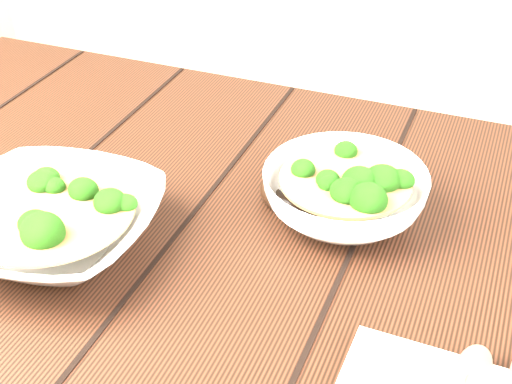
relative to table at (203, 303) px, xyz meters
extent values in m
cube|color=#33190E|center=(0.00, 0.00, 0.10)|extent=(1.20, 0.80, 0.04)
cube|color=#33190E|center=(-0.54, 0.34, -0.28)|extent=(0.07, 0.07, 0.71)
imported|color=silver|center=(-0.14, -0.09, 0.15)|extent=(0.26, 0.26, 0.06)
cylinder|color=olive|center=(-0.14, -0.09, 0.17)|extent=(0.19, 0.19, 0.00)
ellipsoid|color=#297018|center=(-0.12, -0.08, 0.18)|extent=(0.04, 0.04, 0.03)
ellipsoid|color=#297018|center=(-0.13, -0.05, 0.18)|extent=(0.04, 0.04, 0.03)
ellipsoid|color=#297018|center=(-0.18, -0.05, 0.18)|extent=(0.04, 0.04, 0.03)
ellipsoid|color=#297018|center=(-0.17, -0.10, 0.18)|extent=(0.04, 0.04, 0.03)
ellipsoid|color=#297018|center=(-0.15, -0.13, 0.18)|extent=(0.04, 0.04, 0.03)
ellipsoid|color=#297018|center=(-0.10, -0.13, 0.18)|extent=(0.04, 0.04, 0.03)
imported|color=silver|center=(0.15, 0.09, 0.15)|extent=(0.21, 0.21, 0.06)
cylinder|color=olive|center=(0.15, 0.09, 0.17)|extent=(0.16, 0.16, 0.00)
ellipsoid|color=#297018|center=(0.17, 0.10, 0.18)|extent=(0.03, 0.03, 0.03)
ellipsoid|color=#297018|center=(0.17, 0.12, 0.18)|extent=(0.03, 0.03, 0.03)
ellipsoid|color=#297018|center=(0.14, 0.13, 0.18)|extent=(0.03, 0.03, 0.03)
ellipsoid|color=#297018|center=(0.13, 0.10, 0.18)|extent=(0.03, 0.03, 0.03)
ellipsoid|color=#297018|center=(0.12, 0.08, 0.18)|extent=(0.03, 0.03, 0.03)
ellipsoid|color=#297018|center=(0.13, 0.05, 0.18)|extent=(0.03, 0.03, 0.03)
ellipsoid|color=#297018|center=(0.16, 0.06, 0.18)|extent=(0.03, 0.03, 0.03)
ellipsoid|color=#297018|center=(0.19, 0.07, 0.18)|extent=(0.03, 0.03, 0.03)
torus|color=black|center=(0.09, 0.11, 0.13)|extent=(0.14, 0.14, 0.03)
ellipsoid|color=#A09C8D|center=(0.33, -0.11, 0.14)|extent=(0.04, 0.06, 0.01)
camera|label=1|loc=(0.31, -0.60, 0.64)|focal=50.00mm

